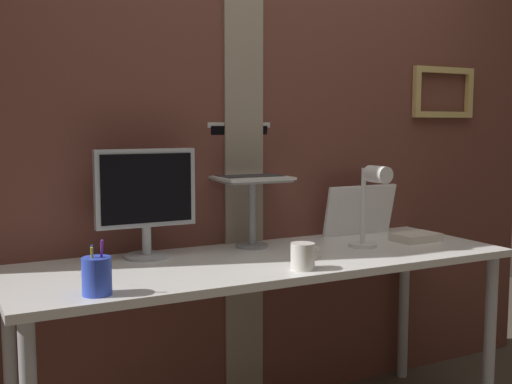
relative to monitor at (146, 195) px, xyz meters
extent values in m
cube|color=brown|center=(0.57, 0.18, 0.28)|extent=(3.25, 0.12, 2.60)
cube|color=gray|center=(0.48, 0.12, 0.28)|extent=(0.18, 0.01, 2.60)
cube|color=tan|center=(1.62, 0.10, 0.55)|extent=(0.39, 0.03, 0.03)
cube|color=tan|center=(1.62, 0.10, 0.32)|extent=(0.39, 0.03, 0.03)
cube|color=tan|center=(1.44, 0.10, 0.44)|extent=(0.03, 0.03, 0.20)
cube|color=tan|center=(1.80, 0.10, 0.44)|extent=(0.03, 0.03, 0.20)
cube|color=white|center=(0.42, -0.22, -0.26)|extent=(1.99, 0.67, 0.03)
cylinder|color=#B2B2B7|center=(1.36, -0.49, -0.65)|extent=(0.05, 0.05, 0.74)
cylinder|color=#B2B2B7|center=(-0.51, 0.06, -0.65)|extent=(0.05, 0.05, 0.74)
cylinder|color=#B2B2B7|center=(1.36, 0.06, -0.65)|extent=(0.05, 0.05, 0.74)
cylinder|color=#ADB2B7|center=(0.00, 0.00, -0.24)|extent=(0.18, 0.18, 0.01)
cylinder|color=#ADB2B7|center=(0.00, 0.00, -0.18)|extent=(0.04, 0.04, 0.11)
cube|color=#ADB2B7|center=(0.00, 0.00, 0.03)|extent=(0.40, 0.04, 0.30)
cube|color=black|center=(0.00, -0.02, 0.03)|extent=(0.36, 0.00, 0.27)
cylinder|color=gray|center=(0.46, 0.00, -0.24)|extent=(0.14, 0.14, 0.01)
cylinder|color=gray|center=(0.46, 0.00, -0.10)|extent=(0.03, 0.03, 0.27)
cube|color=gray|center=(0.46, 0.00, 0.04)|extent=(0.28, 0.22, 0.01)
cube|color=silver|center=(0.46, 0.00, 0.05)|extent=(0.30, 0.23, 0.01)
cube|color=#2D2D30|center=(0.46, 0.02, 0.05)|extent=(0.26, 0.14, 0.00)
cube|color=silver|center=(0.46, 0.14, 0.17)|extent=(0.30, 0.04, 0.23)
cube|color=black|center=(0.46, 0.13, 0.17)|extent=(0.27, 0.03, 0.20)
cube|color=white|center=(1.05, 0.03, -0.13)|extent=(0.38, 0.07, 0.24)
cylinder|color=white|center=(0.89, -0.22, -0.24)|extent=(0.12, 0.12, 0.02)
cylinder|color=white|center=(0.89, -0.22, -0.07)|extent=(0.02, 0.02, 0.32)
cylinder|color=white|center=(0.89, -0.31, 0.07)|extent=(0.07, 0.11, 0.07)
cylinder|color=blue|center=(-0.30, -0.45, -0.19)|extent=(0.09, 0.09, 0.12)
cylinder|color=yellow|center=(-0.31, -0.45, -0.17)|extent=(0.02, 0.04, 0.14)
cylinder|color=blue|center=(-0.31, -0.46, -0.17)|extent=(0.01, 0.01, 0.15)
cylinder|color=purple|center=(-0.28, -0.45, -0.16)|extent=(0.01, 0.04, 0.16)
cylinder|color=silver|center=(0.44, -0.45, -0.20)|extent=(0.09, 0.09, 0.10)
torus|color=silver|center=(0.50, -0.45, -0.20)|extent=(0.05, 0.01, 0.05)
cube|color=silver|center=(1.18, -0.22, -0.23)|extent=(0.21, 0.15, 0.04)
camera|label=1|loc=(-0.72, -2.33, 0.27)|focal=43.66mm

